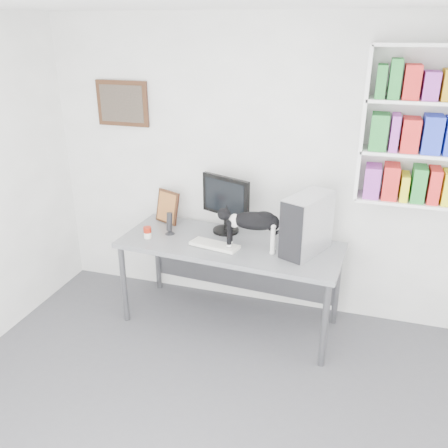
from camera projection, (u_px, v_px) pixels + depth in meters
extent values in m
cube|color=white|center=(256.00, 170.00, 4.34)|extent=(4.00, 0.01, 2.70)
cube|color=white|center=(431.00, 128.00, 3.64)|extent=(1.03, 0.28, 1.24)
cube|color=#4F3019|center=(122.00, 103.00, 4.45)|extent=(0.52, 0.04, 0.42)
cube|color=gray|center=(230.00, 283.00, 4.32)|extent=(1.99, 0.88, 0.81)
cube|color=black|center=(226.00, 204.00, 4.29)|extent=(0.56, 0.41, 0.54)
cube|color=white|center=(215.00, 245.00, 4.09)|extent=(0.45, 0.24, 0.03)
cube|color=silver|center=(307.00, 224.00, 3.91)|extent=(0.40, 0.55, 0.50)
cylinder|color=black|center=(169.00, 223.00, 4.31)|extent=(0.09, 0.09, 0.21)
cube|color=#4F3019|center=(167.00, 206.00, 4.54)|extent=(0.28, 0.20, 0.33)
cylinder|color=#A71F0E|center=(148.00, 232.00, 4.25)|extent=(0.09, 0.09, 0.10)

